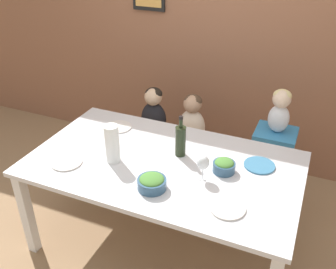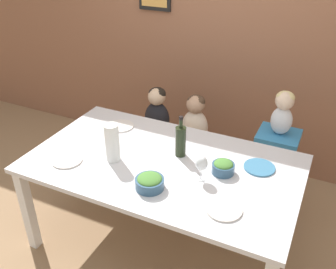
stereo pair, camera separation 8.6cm
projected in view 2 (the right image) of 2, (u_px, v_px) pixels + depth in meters
ground_plane at (164, 239)px, 3.01m from camera, size 14.00×14.00×0.00m
wall_back at (230, 30)px, 3.43m from camera, size 10.00×0.09×2.70m
dining_table at (163, 171)px, 2.68m from camera, size 1.90×1.09×0.76m
chair_far_left at (157, 142)px, 3.60m from camera, size 0.39×0.37×0.46m
chair_far_center at (194, 151)px, 3.46m from camera, size 0.39×0.37×0.46m
chair_right_highchair at (276, 152)px, 3.10m from camera, size 0.33×0.31×0.74m
person_child_left at (157, 112)px, 3.44m from camera, size 0.24×0.19×0.48m
person_child_center at (195, 120)px, 3.30m from camera, size 0.24×0.19×0.48m
person_baby_right at (283, 110)px, 2.90m from camera, size 0.17×0.15×0.36m
wine_bottle at (181, 140)px, 2.65m from camera, size 0.08×0.08×0.31m
paper_towel_roll at (112, 143)px, 2.59m from camera, size 0.10×0.10×0.28m
wine_glass_near at (201, 164)px, 2.40m from camera, size 0.08×0.08×0.18m
salad_bowl_large at (150, 182)px, 2.36m from camera, size 0.19×0.19×0.09m
salad_bowl_small at (223, 167)px, 2.50m from camera, size 0.15×0.15×0.09m
dinner_plate_front_left at (67, 160)px, 2.64m from camera, size 0.21×0.21×0.01m
dinner_plate_back_left at (121, 126)px, 3.08m from camera, size 0.21×0.21×0.01m
dinner_plate_back_right at (259, 167)px, 2.57m from camera, size 0.21×0.21×0.01m
dinner_plate_front_right at (224, 209)px, 2.20m from camera, size 0.21×0.21×0.01m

